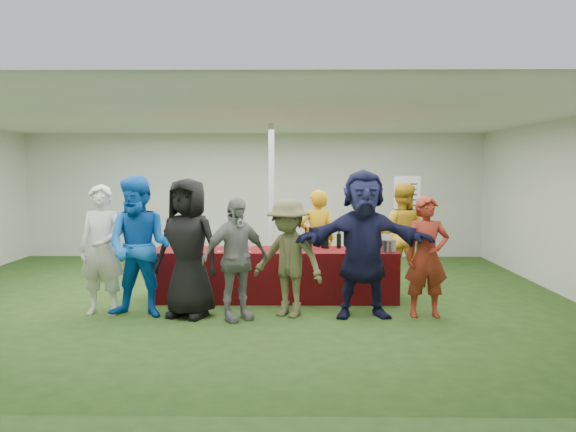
{
  "coord_description": "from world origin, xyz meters",
  "views": [
    {
      "loc": [
        0.88,
        -8.28,
        1.97
      ],
      "look_at": [
        0.79,
        -0.03,
        1.25
      ],
      "focal_mm": 35.0,
      "sensor_mm": 36.0,
      "label": 1
    }
  ],
  "objects_px": {
    "customer_0": "(102,250)",
    "customer_2": "(188,248)",
    "staff_back": "(401,234)",
    "customer_4": "(288,258)",
    "customer_6": "(427,257)",
    "wine_list_sign": "(407,202)",
    "serving_table": "(275,274)",
    "dump_bucket": "(388,246)",
    "customer_3": "(235,259)",
    "customer_5": "(363,244)",
    "customer_1": "(140,247)",
    "staff_pourer": "(317,239)"
  },
  "relations": [
    {
      "from": "customer_0",
      "to": "customer_2",
      "type": "relative_size",
      "value": 0.95
    },
    {
      "from": "staff_back",
      "to": "customer_4",
      "type": "xyz_separation_m",
      "value": [
        -1.86,
        -1.98,
        -0.08
      ]
    },
    {
      "from": "customer_4",
      "to": "customer_6",
      "type": "height_order",
      "value": "customer_6"
    },
    {
      "from": "customer_2",
      "to": "wine_list_sign",
      "type": "bearing_deg",
      "value": 62.59
    },
    {
      "from": "serving_table",
      "to": "dump_bucket",
      "type": "height_order",
      "value": "dump_bucket"
    },
    {
      "from": "customer_3",
      "to": "customer_4",
      "type": "xyz_separation_m",
      "value": [
        0.68,
        0.18,
        -0.02
      ]
    },
    {
      "from": "customer_0",
      "to": "customer_3",
      "type": "relative_size",
      "value": 1.09
    },
    {
      "from": "customer_3",
      "to": "customer_5",
      "type": "distance_m",
      "value": 1.68
    },
    {
      "from": "customer_0",
      "to": "customer_4",
      "type": "xyz_separation_m",
      "value": [
        2.48,
        -0.07,
        -0.09
      ]
    },
    {
      "from": "serving_table",
      "to": "dump_bucket",
      "type": "distance_m",
      "value": 1.72
    },
    {
      "from": "staff_back",
      "to": "customer_6",
      "type": "bearing_deg",
      "value": 105.25
    },
    {
      "from": "staff_back",
      "to": "customer_0",
      "type": "height_order",
      "value": "customer_0"
    },
    {
      "from": "customer_4",
      "to": "wine_list_sign",
      "type": "bearing_deg",
      "value": 85.81
    },
    {
      "from": "customer_4",
      "to": "customer_5",
      "type": "xyz_separation_m",
      "value": [
        0.98,
        -0.0,
        0.19
      ]
    },
    {
      "from": "wine_list_sign",
      "to": "customer_5",
      "type": "xyz_separation_m",
      "value": [
        -1.24,
        -3.39,
        -0.34
      ]
    },
    {
      "from": "serving_table",
      "to": "customer_1",
      "type": "bearing_deg",
      "value": -150.1
    },
    {
      "from": "staff_pourer",
      "to": "customer_6",
      "type": "bearing_deg",
      "value": 120.58
    },
    {
      "from": "dump_bucket",
      "to": "customer_1",
      "type": "relative_size",
      "value": 0.13
    },
    {
      "from": "customer_5",
      "to": "customer_4",
      "type": "bearing_deg",
      "value": 177.6
    },
    {
      "from": "staff_pourer",
      "to": "customer_1",
      "type": "distance_m",
      "value": 2.97
    },
    {
      "from": "customer_0",
      "to": "staff_pourer",
      "type": "bearing_deg",
      "value": 36.22
    },
    {
      "from": "serving_table",
      "to": "customer_4",
      "type": "relative_size",
      "value": 2.31
    },
    {
      "from": "staff_back",
      "to": "customer_2",
      "type": "xyz_separation_m",
      "value": [
        -3.18,
        -2.0,
        0.06
      ]
    },
    {
      "from": "customer_0",
      "to": "customer_3",
      "type": "distance_m",
      "value": 1.82
    },
    {
      "from": "staff_pourer",
      "to": "customer_5",
      "type": "distance_m",
      "value": 1.8
    },
    {
      "from": "dump_bucket",
      "to": "staff_back",
      "type": "height_order",
      "value": "staff_back"
    },
    {
      "from": "wine_list_sign",
      "to": "customer_0",
      "type": "distance_m",
      "value": 5.78
    },
    {
      "from": "staff_pourer",
      "to": "customer_2",
      "type": "distance_m",
      "value": 2.48
    },
    {
      "from": "customer_5",
      "to": "customer_6",
      "type": "bearing_deg",
      "value": -2.32
    },
    {
      "from": "customer_2",
      "to": "customer_3",
      "type": "distance_m",
      "value": 0.67
    },
    {
      "from": "staff_back",
      "to": "customer_0",
      "type": "distance_m",
      "value": 4.74
    },
    {
      "from": "customer_5",
      "to": "customer_0",
      "type": "bearing_deg",
      "value": 176.49
    },
    {
      "from": "customer_1",
      "to": "customer_6",
      "type": "xyz_separation_m",
      "value": [
        3.76,
        0.04,
        -0.13
      ]
    },
    {
      "from": "customer_3",
      "to": "customer_6",
      "type": "bearing_deg",
      "value": -29.62
    },
    {
      "from": "serving_table",
      "to": "customer_6",
      "type": "bearing_deg",
      "value": -25.24
    },
    {
      "from": "serving_table",
      "to": "dump_bucket",
      "type": "xyz_separation_m",
      "value": [
        1.64,
        -0.22,
        0.46
      ]
    },
    {
      "from": "wine_list_sign",
      "to": "customer_2",
      "type": "height_order",
      "value": "customer_2"
    },
    {
      "from": "customer_0",
      "to": "customer_5",
      "type": "relative_size",
      "value": 0.9
    },
    {
      "from": "customer_2",
      "to": "customer_4",
      "type": "relative_size",
      "value": 1.17
    },
    {
      "from": "dump_bucket",
      "to": "staff_back",
      "type": "distance_m",
      "value": 1.32
    },
    {
      "from": "dump_bucket",
      "to": "customer_4",
      "type": "distance_m",
      "value": 1.6
    },
    {
      "from": "staff_pourer",
      "to": "staff_back",
      "type": "distance_m",
      "value": 1.44
    },
    {
      "from": "staff_back",
      "to": "customer_3",
      "type": "bearing_deg",
      "value": 56.89
    },
    {
      "from": "wine_list_sign",
      "to": "customer_3",
      "type": "relative_size",
      "value": 1.13
    },
    {
      "from": "customer_5",
      "to": "serving_table",
      "type": "bearing_deg",
      "value": 139.11
    },
    {
      "from": "dump_bucket",
      "to": "customer_1",
      "type": "xyz_separation_m",
      "value": [
        -3.37,
        -0.78,
        0.09
      ]
    },
    {
      "from": "customer_2",
      "to": "customer_6",
      "type": "distance_m",
      "value": 3.14
    },
    {
      "from": "staff_back",
      "to": "customer_4",
      "type": "bearing_deg",
      "value": 63.28
    },
    {
      "from": "serving_table",
      "to": "staff_back",
      "type": "distance_m",
      "value": 2.36
    },
    {
      "from": "serving_table",
      "to": "customer_3",
      "type": "height_order",
      "value": "customer_3"
    }
  ]
}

